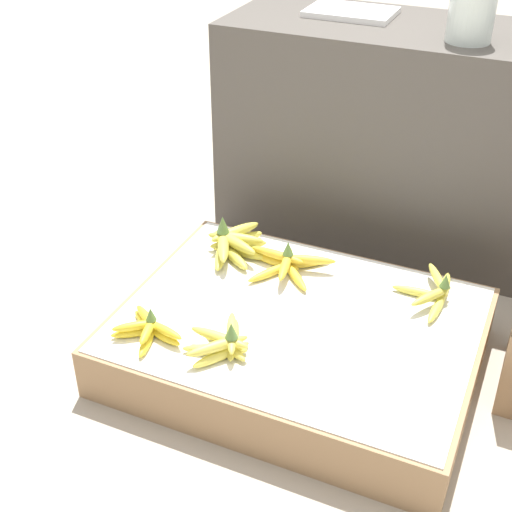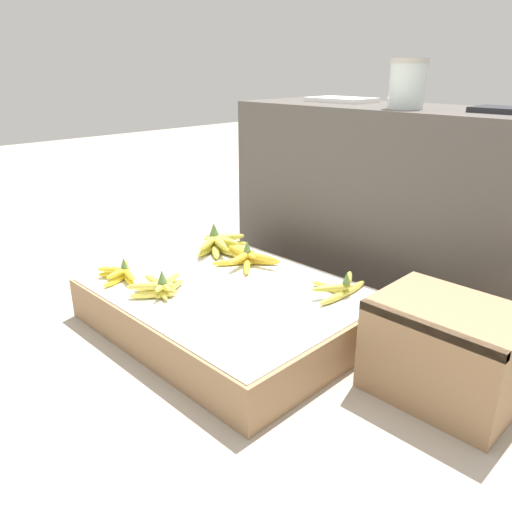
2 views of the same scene
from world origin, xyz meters
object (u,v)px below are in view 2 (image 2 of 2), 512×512
Objects in this scene: banana_bunch_back_right at (340,287)px; banana_bunch_front_midleft at (160,287)px; banana_bunch_front_left at (121,273)px; glass_jar at (407,84)px; banana_bunch_back_left at (219,244)px; foam_tray_white at (341,100)px; wooden_crate at (445,351)px; banana_bunch_back_midleft at (246,258)px.

banana_bunch_front_midleft is at bearing -134.66° from banana_bunch_back_right.
banana_bunch_front_left is 1.12× the size of glass_jar.
banana_bunch_back_left is 1.02× the size of banana_bunch_back_right.
foam_tray_white reaches higher than banana_bunch_front_left.
banana_bunch_back_midleft is at bearing 177.83° from wooden_crate.
banana_bunch_front_left is 1.22m from glass_jar.
banana_bunch_back_left is 0.59m from banana_bunch_back_right.
wooden_crate is 1.77× the size of banana_bunch_front_midleft.
banana_bunch_back_midleft is at bearing 88.48° from banana_bunch_front_midleft.
glass_jar is at bearing 68.71° from banana_bunch_front_midleft.
banana_bunch_front_midleft is 0.80× the size of foam_tray_white.
banana_bunch_back_midleft is at bearing -124.21° from glass_jar.
banana_bunch_back_left is 0.18m from banana_bunch_back_midleft.
banana_bunch_front_midleft is at bearing -67.18° from banana_bunch_back_left.
banana_bunch_back_right is at bearing 36.12° from banana_bunch_front_left.
banana_bunch_front_left is 0.75× the size of banana_bunch_back_left.
glass_jar reaches higher than banana_bunch_back_right.
banana_bunch_front_left is 0.89× the size of banana_bunch_front_midleft.
banana_bunch_back_right is at bearing 1.60° from banana_bunch_back_left.
wooden_crate is 1.50× the size of banana_bunch_back_left.
banana_bunch_front_left is at bearing -172.56° from banana_bunch_front_midleft.
banana_bunch_front_left is at bearing -143.88° from banana_bunch_back_right.
banana_bunch_front_left is 0.44m from banana_bunch_back_left.
banana_bunch_back_left reaches higher than banana_bunch_back_midleft.
banana_bunch_front_midleft is 0.82× the size of banana_bunch_back_midleft.
banana_bunch_front_left is 1.19m from foam_tray_white.
banana_bunch_back_midleft is (0.21, 0.41, 0.00)m from banana_bunch_front_left.
banana_bunch_back_midleft is at bearing 63.27° from banana_bunch_front_left.
banana_bunch_back_right is at bearing 170.33° from wooden_crate.
banana_bunch_front_left is at bearing -93.42° from banana_bunch_back_left.
banana_bunch_back_midleft is 0.98× the size of foam_tray_white.
banana_bunch_front_left is at bearing -98.50° from foam_tray_white.
banana_bunch_front_midleft is at bearing 7.44° from banana_bunch_front_left.
banana_bunch_back_left is 0.97× the size of banana_bunch_back_midleft.
foam_tray_white is (-0.86, 0.66, 0.59)m from wooden_crate.
glass_jar is 0.42m from foam_tray_white.
banana_bunch_back_midleft is 1.06× the size of banana_bunch_back_right.
banana_bunch_back_left is at bearing 86.58° from banana_bunch_front_left.
banana_bunch_front_midleft is 0.39m from banana_bunch_back_midleft.
banana_bunch_back_midleft is (0.18, -0.02, -0.01)m from banana_bunch_back_left.
wooden_crate is at bearing -9.67° from banana_bunch_back_right.
banana_bunch_back_left is 1.49× the size of glass_jar.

